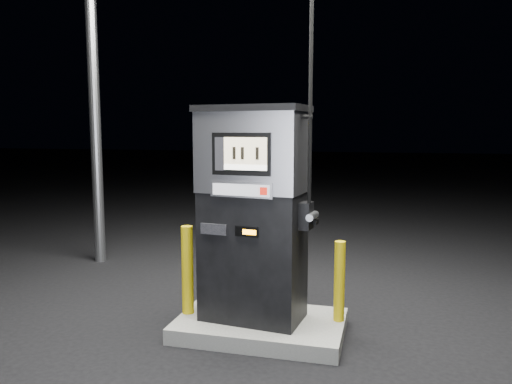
# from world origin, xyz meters

# --- Properties ---
(ground) EXTENTS (80.00, 80.00, 0.00)m
(ground) POSITION_xyz_m (0.00, 0.00, 0.00)
(ground) COLOR black
(ground) RESTS_ON ground
(pump_island) EXTENTS (1.60, 1.00, 0.15)m
(pump_island) POSITION_xyz_m (0.00, 0.00, 0.07)
(pump_island) COLOR #60605C
(pump_island) RESTS_ON ground
(fuel_dispenser) EXTENTS (1.16, 0.71, 4.24)m
(fuel_dispenser) POSITION_xyz_m (-0.07, -0.00, 1.20)
(fuel_dispenser) COLOR black
(fuel_dispenser) RESTS_ON pump_island
(bollard_left) EXTENTS (0.14, 0.14, 0.88)m
(bollard_left) POSITION_xyz_m (-0.74, -0.04, 0.59)
(bollard_left) COLOR #D6B80B
(bollard_left) RESTS_ON pump_island
(bollard_right) EXTENTS (0.12, 0.12, 0.78)m
(bollard_right) POSITION_xyz_m (0.74, 0.14, 0.54)
(bollard_right) COLOR #D6B80B
(bollard_right) RESTS_ON pump_island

